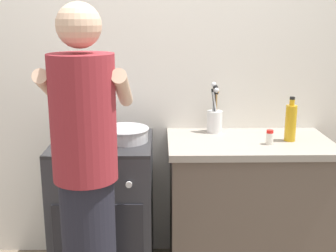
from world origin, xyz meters
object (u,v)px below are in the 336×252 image
(utensil_crock, at_px, (215,117))
(mixing_bowl, at_px, (125,134))
(oil_bottle, at_px, (291,122))
(spice_bottle, at_px, (270,137))
(stove_range, at_px, (105,210))
(pot, at_px, (78,131))
(person, at_px, (87,186))

(utensil_crock, bearing_deg, mixing_bowl, -160.13)
(mixing_bowl, height_order, oil_bottle, oil_bottle)
(spice_bottle, bearing_deg, stove_range, 175.22)
(pot, bearing_deg, utensil_crock, 14.60)
(stove_range, height_order, person, person)
(pot, bearing_deg, oil_bottle, 0.30)
(utensil_crock, xyz_separation_m, person, (-0.70, -0.83, -0.14))
(utensil_crock, distance_m, oil_bottle, 0.48)
(pot, bearing_deg, stove_range, 6.49)
(utensil_crock, bearing_deg, spice_bottle, -44.61)
(stove_range, height_order, mixing_bowl, mixing_bowl)
(stove_range, bearing_deg, mixing_bowl, -0.06)
(stove_range, bearing_deg, oil_bottle, -0.46)
(pot, height_order, spice_bottle, pot)
(pot, height_order, oil_bottle, oil_bottle)
(stove_range, xyz_separation_m, utensil_crock, (0.71, 0.20, 0.55))
(spice_bottle, relative_size, person, 0.05)
(stove_range, relative_size, mixing_bowl, 3.08)
(mixing_bowl, bearing_deg, person, -102.09)
(spice_bottle, height_order, person, person)
(pot, xyz_separation_m, oil_bottle, (1.28, 0.01, 0.05))
(oil_bottle, bearing_deg, spice_bottle, -152.20)
(pot, xyz_separation_m, utensil_crock, (0.85, 0.22, 0.03))
(utensil_crock, xyz_separation_m, spice_bottle, (0.29, -0.29, -0.06))
(spice_bottle, bearing_deg, person, -151.34)
(spice_bottle, distance_m, person, 1.14)
(stove_range, relative_size, oil_bottle, 3.32)
(stove_range, distance_m, spice_bottle, 1.12)
(mixing_bowl, xyz_separation_m, oil_bottle, (1.00, -0.01, 0.07))
(stove_range, height_order, pot, pot)
(pot, relative_size, oil_bottle, 0.98)
(oil_bottle, height_order, person, person)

